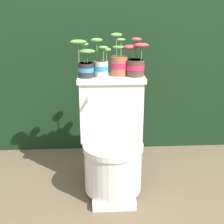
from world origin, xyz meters
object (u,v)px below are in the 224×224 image
object	(u,v)px
potted_plant_middle	(119,63)
potted_plant_midright	(135,63)
potted_plant_left	(85,63)
toilet	(112,142)
potted_plant_midleft	(101,64)

from	to	relation	value
potted_plant_middle	potted_plant_midright	distance (m)	0.10
potted_plant_midright	potted_plant_left	bearing A→B (deg)	-176.77
toilet	potted_plant_middle	world-z (taller)	potted_plant_middle
potted_plant_midright	toilet	bearing A→B (deg)	-141.80
potted_plant_left	potted_plant_middle	bearing A→B (deg)	12.28
potted_plant_middle	potted_plant_left	bearing A→B (deg)	-167.72
potted_plant_left	potted_plant_midleft	world-z (taller)	potted_plant_midleft
potted_plant_left	toilet	bearing A→B (deg)	-32.40
potted_plant_midleft	potted_plant_left	bearing A→B (deg)	-172.82
toilet	potted_plant_left	bearing A→B (deg)	147.60
toilet	potted_plant_middle	size ratio (longest dim) A/B	2.79
toilet	potted_plant_midleft	xyz separation A→B (m)	(-0.06, 0.11, 0.47)
potted_plant_middle	potted_plant_midleft	bearing A→B (deg)	-163.44
toilet	potted_plant_left	size ratio (longest dim) A/B	3.15
potted_plant_middle	potted_plant_midright	size ratio (longest dim) A/B	1.10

